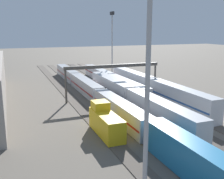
# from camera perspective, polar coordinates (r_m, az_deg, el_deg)

# --- Properties ---
(ground_plane) EXTENTS (400.00, 400.00, 0.00)m
(ground_plane) POSITION_cam_1_polar(r_m,az_deg,el_deg) (70.60, -0.19, -1.64)
(ground_plane) COLOR #60594F
(track_bed_0) EXTENTS (140.00, 2.80, 0.12)m
(track_bed_0) POSITION_cam_1_polar(r_m,az_deg,el_deg) (74.67, 6.99, -0.89)
(track_bed_0) COLOR #4C443D
(track_bed_0) RESTS_ON ground_plane
(track_bed_1) EXTENTS (140.00, 2.80, 0.12)m
(track_bed_1) POSITION_cam_1_polar(r_m,az_deg,el_deg) (72.49, 3.50, -1.24)
(track_bed_1) COLOR #3D3833
(track_bed_1) RESTS_ON ground_plane
(track_bed_2) EXTENTS (140.00, 2.80, 0.12)m
(track_bed_2) POSITION_cam_1_polar(r_m,az_deg,el_deg) (70.59, -0.19, -1.60)
(track_bed_2) COLOR #3D3833
(track_bed_2) RESTS_ON ground_plane
(track_bed_3) EXTENTS (140.00, 2.80, 0.12)m
(track_bed_3) POSITION_cam_1_polar(r_m,az_deg,el_deg) (69.00, -4.07, -1.96)
(track_bed_3) COLOR #4C443D
(track_bed_3) RESTS_ON ground_plane
(track_bed_4) EXTENTS (140.00, 2.80, 0.12)m
(track_bed_4) POSITION_cam_1_polar(r_m,az_deg,el_deg) (67.75, -8.11, -2.34)
(track_bed_4) COLOR #4C443D
(track_bed_4) RESTS_ON ground_plane
(train_on_track_3) EXTENTS (90.60, 3.06, 4.40)m
(train_on_track_3) POSITION_cam_1_polar(r_m,az_deg,el_deg) (65.30, -3.19, -0.98)
(train_on_track_3) COLOR #1E6B9E
(train_on_track_3) RESTS_ON ground_plane
(train_on_track_4) EXTENTS (10.00, 3.00, 5.00)m
(train_on_track_4) POSITION_cam_1_polar(r_m,az_deg,el_deg) (45.68, -1.34, -6.93)
(train_on_track_4) COLOR gold
(train_on_track_4) RESTS_ON ground_plane
(train_on_track_2) EXTENTS (47.20, 3.06, 5.00)m
(train_on_track_2) POSITION_cam_1_polar(r_m,az_deg,el_deg) (59.04, 4.11, -1.95)
(train_on_track_2) COLOR #B7BABF
(train_on_track_2) RESTS_ON ground_plane
(train_on_track_0) EXTENTS (47.20, 3.06, 5.00)m
(train_on_track_0) POSITION_cam_1_polar(r_m,az_deg,el_deg) (70.88, 8.49, 0.45)
(train_on_track_0) COLOR silver
(train_on_track_0) RESTS_ON ground_plane
(train_on_track_1) EXTENTS (47.20, 3.06, 3.80)m
(train_on_track_1) POSITION_cam_1_polar(r_m,az_deg,el_deg) (84.11, -0.30, 2.10)
(train_on_track_1) COLOR silver
(train_on_track_1) RESTS_ON ground_plane
(light_mast_1) EXTENTS (2.80, 0.70, 25.27)m
(light_mast_1) POSITION_cam_1_polar(r_m,az_deg,el_deg) (22.94, 7.75, 9.51)
(light_mast_1) COLOR #9EA0A5
(light_mast_1) RESTS_ON ground_plane
(light_mast_2) EXTENTS (2.80, 0.70, 23.61)m
(light_mast_2) POSITION_cam_1_polar(r_m,az_deg,el_deg) (101.88, 0.02, 11.51)
(light_mast_2) COLOR #9EA0A5
(light_mast_2) RESTS_ON ground_plane
(signal_gantry) EXTENTS (0.70, 25.00, 8.80)m
(signal_gantry) POSITION_cam_1_polar(r_m,az_deg,el_deg) (67.81, 0.24, 4.16)
(signal_gantry) COLOR #4C4742
(signal_gantry) RESTS_ON ground_plane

